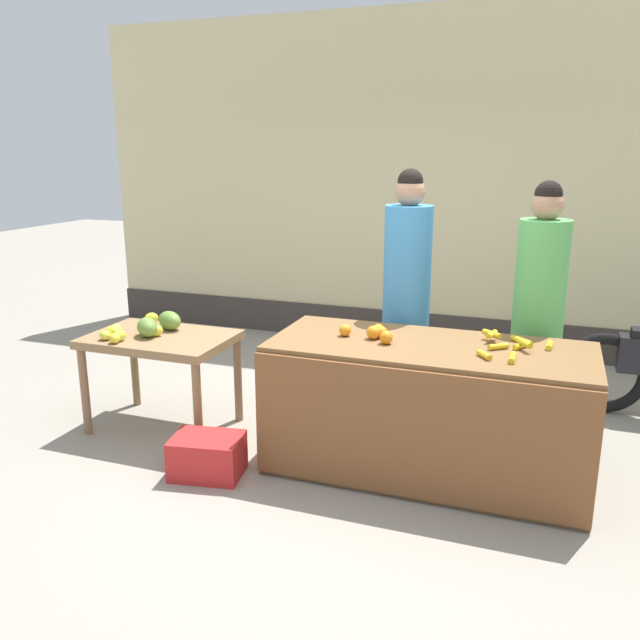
{
  "coord_description": "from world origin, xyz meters",
  "views": [
    {
      "loc": [
        1.19,
        -3.85,
        2.03
      ],
      "look_at": [
        -0.26,
        0.15,
        0.9
      ],
      "focal_mm": 36.38,
      "sensor_mm": 36.0,
      "label": 1
    }
  ],
  "objects_px": {
    "vendor_woman_blue_shirt": "(406,301)",
    "produce_sack": "(302,366)",
    "produce_crate": "(207,456)",
    "vendor_woman_green_shirt": "(538,316)"
  },
  "relations": [
    {
      "from": "vendor_woman_blue_shirt",
      "to": "produce_crate",
      "type": "bearing_deg",
      "value": -129.21
    },
    {
      "from": "vendor_woman_blue_shirt",
      "to": "produce_sack",
      "type": "relative_size",
      "value": 3.31
    },
    {
      "from": "vendor_woman_green_shirt",
      "to": "produce_sack",
      "type": "relative_size",
      "value": 3.19
    },
    {
      "from": "vendor_woman_green_shirt",
      "to": "produce_crate",
      "type": "bearing_deg",
      "value": -147.43
    },
    {
      "from": "produce_crate",
      "to": "vendor_woman_blue_shirt",
      "type": "bearing_deg",
      "value": 50.79
    },
    {
      "from": "vendor_woman_blue_shirt",
      "to": "produce_sack",
      "type": "bearing_deg",
      "value": 166.9
    },
    {
      "from": "vendor_woman_green_shirt",
      "to": "produce_sack",
      "type": "xyz_separation_m",
      "value": [
        -1.81,
        0.21,
        -0.64
      ]
    },
    {
      "from": "vendor_woman_blue_shirt",
      "to": "produce_crate",
      "type": "relative_size",
      "value": 4.31
    },
    {
      "from": "produce_sack",
      "to": "vendor_woman_green_shirt",
      "type": "bearing_deg",
      "value": -6.55
    },
    {
      "from": "vendor_woman_green_shirt",
      "to": "produce_crate",
      "type": "distance_m",
      "value": 2.39
    }
  ]
}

